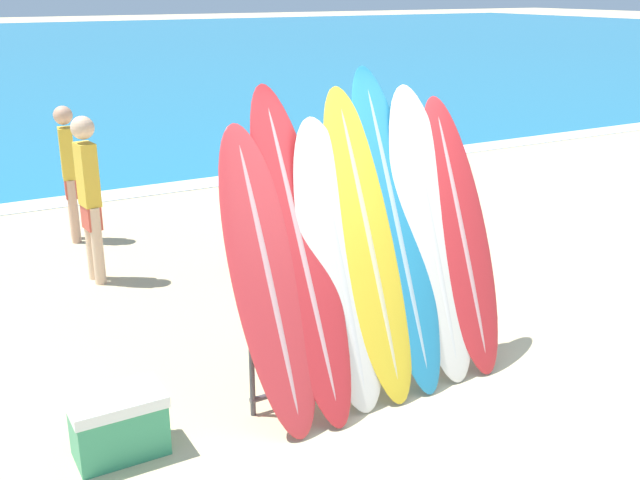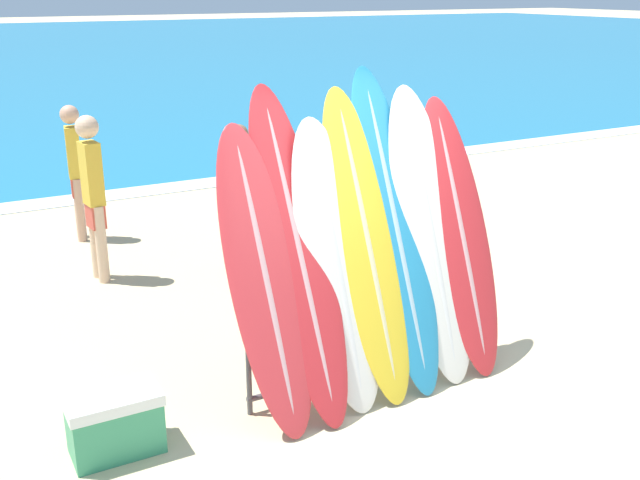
# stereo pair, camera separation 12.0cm
# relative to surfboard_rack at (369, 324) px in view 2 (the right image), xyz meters

# --- Properties ---
(ground_plane) EXTENTS (160.00, 160.00, 0.00)m
(ground_plane) POSITION_rel_surfboard_rack_xyz_m (0.39, -0.76, -0.49)
(ground_plane) COLOR #CCB789
(surfboard_rack) EXTENTS (2.06, 0.04, 0.92)m
(surfboard_rack) POSITION_rel_surfboard_rack_xyz_m (0.00, 0.00, 0.00)
(surfboard_rack) COLOR #47474C
(surfboard_rack) RESTS_ON ground_plane
(surfboard_slot_0) EXTENTS (0.53, 1.08, 2.06)m
(surfboard_slot_0) POSITION_rel_surfboard_rack_xyz_m (-0.86, 0.03, 0.54)
(surfboard_slot_0) COLOR red
(surfboard_slot_0) RESTS_ON ground_plane
(surfboard_slot_1) EXTENTS (0.51, 1.24, 2.30)m
(surfboard_slot_1) POSITION_rel_surfboard_rack_xyz_m (-0.56, 0.10, 0.66)
(surfboard_slot_1) COLOR red
(surfboard_slot_1) RESTS_ON ground_plane
(surfboard_slot_2) EXTENTS (0.58, 0.92, 2.06)m
(surfboard_slot_2) POSITION_rel_surfboard_rack_xyz_m (-0.28, 0.03, 0.54)
(surfboard_slot_2) COLOR silver
(surfboard_slot_2) RESTS_ON ground_plane
(surfboard_slot_3) EXTENTS (0.52, 1.07, 2.26)m
(surfboard_slot_3) POSITION_rel_surfboard_rack_xyz_m (-0.00, 0.07, 0.64)
(surfboard_slot_3) COLOR yellow
(surfboard_slot_3) RESTS_ON ground_plane
(surfboard_slot_4) EXTENTS (0.52, 1.12, 2.39)m
(surfboard_slot_4) POSITION_rel_surfboard_rack_xyz_m (0.28, 0.10, 0.70)
(surfboard_slot_4) COLOR teal
(surfboard_slot_4) RESTS_ON ground_plane
(surfboard_slot_5) EXTENTS (0.59, 0.96, 2.24)m
(surfboard_slot_5) POSITION_rel_surfboard_rack_xyz_m (0.59, 0.06, 0.62)
(surfboard_slot_5) COLOR silver
(surfboard_slot_5) RESTS_ON ground_plane
(surfboard_slot_6) EXTENTS (0.53, 0.95, 2.13)m
(surfboard_slot_6) POSITION_rel_surfboard_rack_xyz_m (0.87, 0.04, 0.57)
(surfboard_slot_6) COLOR red
(surfboard_slot_6) RESTS_ON ground_plane
(person_near_water) EXTENTS (0.23, 0.29, 1.75)m
(person_near_water) POSITION_rel_surfboard_rack_xyz_m (-1.35, 3.20, 0.46)
(person_near_water) COLOR beige
(person_near_water) RESTS_ON ground_plane
(person_mid_beach) EXTENTS (0.26, 0.27, 1.59)m
(person_mid_beach) POSITION_rel_surfboard_rack_xyz_m (0.12, 2.83, 0.38)
(person_mid_beach) COLOR #846047
(person_mid_beach) RESTS_ON ground_plane
(person_far_left) EXTENTS (0.22, 0.28, 1.65)m
(person_far_left) POSITION_rel_surfboard_rack_xyz_m (-1.25, 4.68, 0.40)
(person_far_left) COLOR tan
(person_far_left) RESTS_ON ground_plane
(cooler_box) EXTENTS (0.61, 0.36, 0.44)m
(cooler_box) POSITION_rel_surfboard_rack_xyz_m (-1.98, -0.00, -0.27)
(cooler_box) COLOR #389366
(cooler_box) RESTS_ON ground_plane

